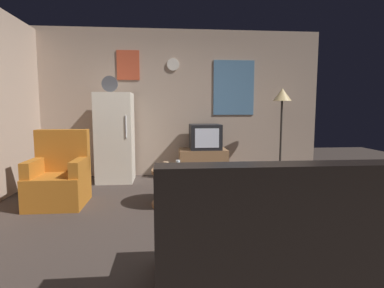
{
  "coord_description": "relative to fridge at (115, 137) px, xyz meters",
  "views": [
    {
      "loc": [
        -0.3,
        -3.38,
        1.25
      ],
      "look_at": [
        0.08,
        0.9,
        0.75
      ],
      "focal_mm": 29.13,
      "sensor_mm": 36.0,
      "label": 1
    }
  ],
  "objects": [
    {
      "name": "wall_with_art",
      "position": [
        1.14,
        0.47,
        0.58
      ],
      "size": [
        5.2,
        0.12,
        2.66
      ],
      "color": "tan",
      "rests_on": "ground_plane"
    },
    {
      "name": "fridge",
      "position": [
        0.0,
        0.0,
        0.0
      ],
      "size": [
        0.6,
        0.62,
        1.77
      ],
      "color": "silver",
      "rests_on": "ground_plane"
    },
    {
      "name": "standing_lamp",
      "position": [
        2.88,
        -0.05,
        0.6
      ],
      "size": [
        0.32,
        0.32,
        1.59
      ],
      "color": "#332D28",
      "rests_on": "ground_plane"
    },
    {
      "name": "armchair",
      "position": [
        -0.54,
        -1.25,
        -0.42
      ],
      "size": [
        0.68,
        0.68,
        0.96
      ],
      "color": "#B2661E",
      "rests_on": "ground_plane"
    },
    {
      "name": "coffee_table",
      "position": [
        1.02,
        -1.43,
        -0.52
      ],
      "size": [
        0.72,
        0.72,
        0.47
      ],
      "color": "#8E6642",
      "rests_on": "ground_plane"
    },
    {
      "name": "mug_ceramic_white",
      "position": [
        1.0,
        -1.65,
        -0.24
      ],
      "size": [
        0.08,
        0.08,
        0.09
      ],
      "primitive_type": "cylinder",
      "color": "silver",
      "rests_on": "coffee_table"
    },
    {
      "name": "wine_glass",
      "position": [
        0.99,
        -1.62,
        -0.21
      ],
      "size": [
        0.05,
        0.05,
        0.15
      ],
      "primitive_type": "cylinder",
      "color": "silver",
      "rests_on": "coffee_table"
    },
    {
      "name": "tv_stand",
      "position": [
        1.51,
        0.09,
        -0.49
      ],
      "size": [
        0.84,
        0.53,
        0.52
      ],
      "color": "#8E6642",
      "rests_on": "ground_plane"
    },
    {
      "name": "remote_control",
      "position": [
        1.0,
        -1.37,
        -0.28
      ],
      "size": [
        0.16,
        0.09,
        0.02
      ],
      "primitive_type": "cube",
      "rotation": [
        0.0,
        0.0,
        0.32
      ],
      "color": "black",
      "rests_on": "coffee_table"
    },
    {
      "name": "mug_ceramic_tan",
      "position": [
        0.85,
        -1.39,
        -0.24
      ],
      "size": [
        0.08,
        0.08,
        0.09
      ],
      "primitive_type": "cylinder",
      "color": "tan",
      "rests_on": "coffee_table"
    },
    {
      "name": "couch",
      "position": [
        1.62,
        -3.38,
        -0.44
      ],
      "size": [
        1.7,
        0.8,
        0.92
      ],
      "color": "black",
      "rests_on": "ground_plane"
    },
    {
      "name": "crt_tv",
      "position": [
        1.55,
        0.09,
        -0.01
      ],
      "size": [
        0.54,
        0.51,
        0.44
      ],
      "color": "black",
      "rests_on": "tv_stand"
    },
    {
      "name": "ground_plane",
      "position": [
        1.13,
        -1.98,
        -0.75
      ],
      "size": [
        12.0,
        12.0,
        0.0
      ],
      "primitive_type": "plane",
      "color": "#3D332D"
    }
  ]
}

